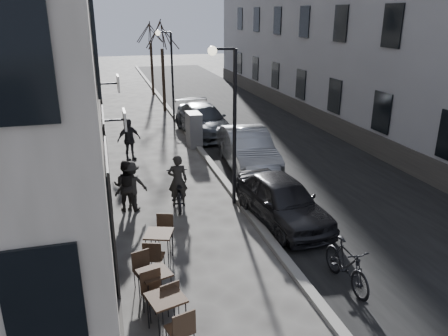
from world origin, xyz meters
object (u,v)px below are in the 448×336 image
bistro_set_b (155,284)px  car_far (203,120)px  bistro_set_c (159,244)px  moped (347,265)px  bicycle (178,190)px  tree_far (150,32)px  car_mid (247,149)px  bistro_set_a (167,311)px  pedestrian_near (126,186)px  pedestrian_mid (131,186)px  streetlamp_near (229,110)px  streetlamp_far (169,66)px  tree_near (161,36)px  pedestrian_far (129,140)px  utility_cabinet (194,130)px  car_near (282,200)px

bistro_set_b → car_far: car_far is taller
bistro_set_c → moped: (4.01, -2.21, 0.06)m
bicycle → car_far: (2.81, 8.45, 0.22)m
tree_far → bistro_set_c: size_ratio=3.41×
bistro_set_c → car_mid: (4.44, 6.24, 0.30)m
moped → bistro_set_a: bearing=-175.5°
pedestrian_near → pedestrian_mid: size_ratio=1.03×
bistro_set_b → pedestrian_near: bearing=75.6°
pedestrian_mid → car_mid: pedestrian_mid is taller
streetlamp_near → moped: bearing=-75.8°
streetlamp_far → bistro_set_c: size_ratio=3.04×
tree_near → pedestrian_mid: (-3.20, -14.55, -3.85)m
tree_far → pedestrian_mid: (-3.20, -20.55, -3.85)m
tree_near → moped: (1.24, -20.16, -4.11)m
pedestrian_far → moped: (4.13, -10.70, -0.35)m
bistro_set_a → bicycle: bearing=62.7°
streetlamp_near → pedestrian_near: 4.04m
streetlamp_near → bistro_set_a: (-2.92, -5.61, -2.66)m
bistro_set_b → tree_far: bearing=65.8°
utility_cabinet → bicycle: utility_cabinet is taller
pedestrian_far → bistro_set_c: bearing=-111.9°
tree_far → moped: 26.51m
streetlamp_far → pedestrian_mid: size_ratio=3.14×
bicycle → moped: 6.24m
utility_cabinet → car_far: bearing=64.3°
car_mid → car_far: size_ratio=0.92×
streetlamp_far → pedestrian_near: size_ratio=3.04×
bicycle → pedestrian_near: bearing=4.3°
tree_near → moped: 20.61m
pedestrian_mid → car_far: (4.30, 8.35, -0.06)m
streetlamp_near → bistro_set_c: size_ratio=3.04×
streetlamp_near → moped: size_ratio=2.78×
bicycle → pedestrian_far: size_ratio=1.12×
streetlamp_far → bistro_set_b: bearing=-100.3°
streetlamp_far → moped: (1.31, -17.16, -2.61)m
tree_near → utility_cabinet: (0.20, -8.16, -3.86)m
pedestrian_mid → pedestrian_far: size_ratio=0.90×
tree_far → pedestrian_near: 21.19m
pedestrian_far → car_near: (3.99, -7.22, -0.20)m
streetlamp_near → bistro_set_c: streetlamp_near is taller
car_near → car_mid: size_ratio=0.86×
bistro_set_a → bistro_set_b: 1.01m
tree_near → bicycle: bearing=-96.7°
streetlamp_far → pedestrian_far: streetlamp_far is taller
tree_near → utility_cabinet: size_ratio=3.55×
bicycle → bistro_set_c: bearing=79.4°
streetlamp_far → bicycle: streetlamp_far is taller
streetlamp_near → pedestrian_far: 6.62m
streetlamp_far → bicycle: size_ratio=2.52×
streetlamp_near → car_near: bearing=-55.0°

